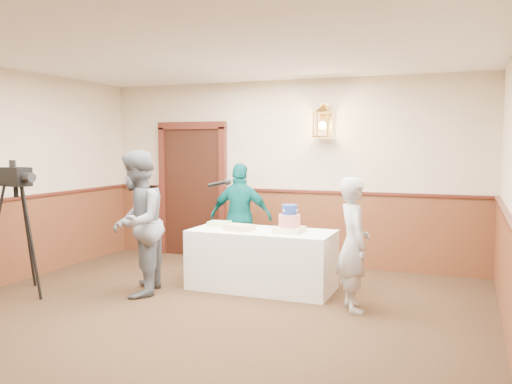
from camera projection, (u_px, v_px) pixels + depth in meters
ground at (172, 336)px, 5.17m from camera, size 7.00×7.00×0.00m
room_shell at (188, 175)px, 5.48m from camera, size 6.02×7.02×2.81m
display_table at (262, 260)px, 6.83m from camera, size 1.80×0.80×0.75m
tiered_cake at (289, 221)px, 6.63m from camera, size 0.34×0.34×0.34m
sheet_cake_yellow at (240, 228)px, 6.80m from camera, size 0.37×0.31×0.07m
sheet_cake_green at (219, 224)px, 7.15m from camera, size 0.28×0.23×0.06m
interviewer at (137, 223)px, 6.53m from camera, size 1.60×1.02×1.76m
baker at (353, 244)px, 5.93m from camera, size 0.55×0.64×1.47m
assistant_p at (241, 217)px, 7.80m from camera, size 0.95×0.48×1.56m
tv_camera_rig at (18, 238)px, 6.54m from camera, size 0.61×0.57×1.55m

